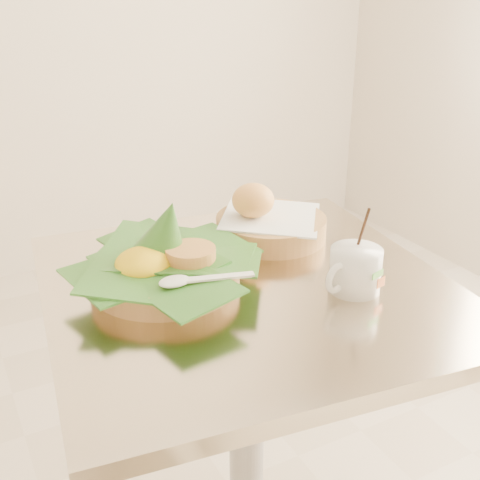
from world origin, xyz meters
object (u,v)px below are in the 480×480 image
rice_basket (164,262)px  bread_basket (268,222)px  coffee_mug (355,269)px  cafe_table (247,384)px

rice_basket → bread_basket: rice_basket is taller
bread_basket → coffee_mug: coffee_mug is taller
cafe_table → bread_basket: 0.33m
cafe_table → bread_basket: (0.14, 0.16, 0.26)m
cafe_table → coffee_mug: size_ratio=5.05×
rice_basket → bread_basket: (0.27, 0.10, -0.01)m
cafe_table → coffee_mug: coffee_mug is taller
bread_basket → cafe_table: bearing=-130.3°
rice_basket → coffee_mug: 0.33m
cafe_table → coffee_mug: bearing=-36.5°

